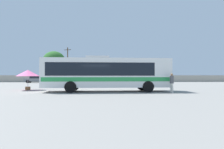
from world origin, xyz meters
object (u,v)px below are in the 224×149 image
Objects in this scene: parked_car_leftmost_grey at (36,79)px; utility_pole_near at (68,64)px; roadside_tree_left at (54,60)px; vendor_umbrella_secondary_pink at (28,73)px; roadside_tree_midright at (125,65)px; parked_car_second_maroon at (63,79)px; roadside_tree_midleft at (97,64)px; coach_bus_white_green at (106,73)px; attendant_by_bus_door at (172,82)px.

utility_pole_near reaches higher than parked_car_leftmost_grey.
vendor_umbrella_secondary_pink is at bearing -80.78° from roadside_tree_left.
parked_car_second_maroon is at bearing -151.67° from roadside_tree_midright.
roadside_tree_left is at bearing 178.31° from roadside_tree_midleft.
roadside_tree_midright is at bearing 4.42° from utility_pole_near.
vendor_umbrella_secondary_pink is 31.18m from roadside_tree_left.
attendant_by_bus_door is (5.87, -1.72, -0.84)m from coach_bus_white_green.
roadside_tree_midright reaches higher than vendor_umbrella_secondary_pink.
coach_bus_white_green is at bearing -100.12° from roadside_tree_midright.
parked_car_leftmost_grey is (-6.46, 20.96, -1.00)m from vendor_umbrella_secondary_pink.
attendant_by_bus_door is 14.65m from vendor_umbrella_secondary_pink.
utility_pole_near is at bearing -160.40° from roadside_tree_midleft.
attendant_by_bus_door is 0.73× the size of vendor_umbrella_secondary_pink.
roadside_tree_midleft reaches higher than coach_bus_white_green.
attendant_by_bus_door is at bearing -61.12° from roadside_tree_left.
parked_car_second_maroon is at bearing 120.42° from attendant_by_bus_door.
attendant_by_bus_door is 39.69m from roadside_tree_left.
roadside_tree_left is 18.84m from roadside_tree_midright.
vendor_umbrella_secondary_pink is (-8.22, 2.25, -0.04)m from coach_bus_white_green.
parked_car_second_maroon is 12.21m from roadside_tree_midleft.
roadside_tree_midright is at bearing -11.50° from roadside_tree_midleft.
roadside_tree_left is 1.30× the size of roadside_tree_midleft.
vendor_umbrella_secondary_pink is 0.58× the size of parked_car_second_maroon.
parked_car_second_maroon is at bearing 91.59° from vendor_umbrella_secondary_pink.
roadside_tree_left reaches higher than parked_car_leftmost_grey.
roadside_tree_midright is (14.60, 1.13, -0.32)m from utility_pole_near.
coach_bus_white_green is 35.55m from roadside_tree_left.
parked_car_second_maroon is at bearing -87.67° from utility_pole_near.
parked_car_leftmost_grey is 5.87m from parked_car_second_maroon.
roadside_tree_left is at bearing 111.88° from coach_bus_white_green.
coach_bus_white_green is 6.96× the size of attendant_by_bus_door.
parked_car_leftmost_grey is 1.08× the size of parked_car_second_maroon.
vendor_umbrella_secondary_pink is at bearing 164.66° from coach_bus_white_green.
coach_bus_white_green reaches higher than parked_car_leftmost_grey.
utility_pole_near is (5.61, 6.64, 3.74)m from parked_car_leftmost_grey.
attendant_by_bus_door is 35.20m from roadside_tree_midleft.
vendor_umbrella_secondary_pink is at bearing 164.24° from attendant_by_bus_door.
vendor_umbrella_secondary_pink is 0.38× the size of roadside_tree_midleft.
coach_bus_white_green is at bearing -57.71° from parked_car_leftmost_grey.
roadside_tree_left is at bearing 81.12° from parked_car_leftmost_grey.
roadside_tree_midleft is (-1.74, 32.46, 2.75)m from coach_bus_white_green.
attendant_by_bus_door reaches higher than parked_car_leftmost_grey.
utility_pole_near is 7.77m from roadside_tree_midleft.
roadside_tree_midleft reaches higher than roadside_tree_midright.
utility_pole_near is at bearing -35.64° from roadside_tree_left.
roadside_tree_midleft is at bearing 168.50° from roadside_tree_midright.
parked_car_leftmost_grey is at bearing -179.57° from parked_car_second_maroon.
attendant_by_bus_door is 0.42× the size of parked_car_second_maroon.
parked_car_leftmost_grey is 16.34m from roadside_tree_midleft.
roadside_tree_midright is (13.75, 28.73, 2.42)m from vendor_umbrella_secondary_pink.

